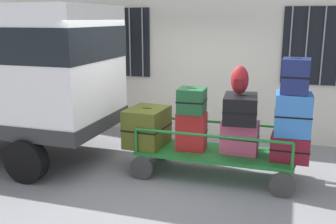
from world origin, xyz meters
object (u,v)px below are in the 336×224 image
object	(u,v)px
suitcase_left_bottom	(147,127)
suitcase_center_middle	(240,108)
suitcase_midright_top	(296,76)
suitcase_midleft_bottom	(191,131)
suitcase_midleft_middle	(192,100)
suitcase_center_bottom	(240,137)
luggage_cart	(214,156)
suitcase_midright_bottom	(290,147)
backpack	(240,80)
suitcase_midright_middle	(293,114)

from	to	relation	value
suitcase_left_bottom	suitcase_center_middle	size ratio (longest dim) A/B	1.07
suitcase_midright_top	suitcase_left_bottom	bearing A→B (deg)	-179.57
suitcase_left_bottom	suitcase_midleft_bottom	size ratio (longest dim) A/B	1.29
suitcase_midleft_middle	suitcase_center_bottom	world-z (taller)	suitcase_midleft_middle
luggage_cart	suitcase_midright_bottom	world-z (taller)	suitcase_midright_bottom
luggage_cart	suitcase_midleft_bottom	world-z (taller)	suitcase_midleft_bottom
suitcase_center_bottom	suitcase_center_middle	size ratio (longest dim) A/B	0.79
suitcase_midleft_bottom	suitcase_midleft_middle	xyz separation A→B (m)	(0.00, -0.00, 0.51)
suitcase_midleft_bottom	suitcase_center_middle	world-z (taller)	suitcase_center_middle
backpack	suitcase_midleft_middle	bearing A→B (deg)	-177.32
suitcase_midright_bottom	suitcase_left_bottom	bearing A→B (deg)	-179.89
luggage_cart	suitcase_center_middle	xyz separation A→B (m)	(0.39, -0.03, 0.82)
suitcase_midleft_bottom	backpack	world-z (taller)	backpack
luggage_cart	suitcase_midleft_middle	world-z (taller)	suitcase_midleft_middle
suitcase_midleft_middle	suitcase_midright_middle	world-z (taller)	suitcase_midright_middle
suitcase_midright_middle	suitcase_midright_top	xyz separation A→B (m)	(0.00, -0.03, 0.57)
suitcase_midright_bottom	suitcase_midright_top	world-z (taller)	suitcase_midright_top
suitcase_center_middle	suitcase_left_bottom	bearing A→B (deg)	179.24
suitcase_midleft_middle	backpack	xyz separation A→B (m)	(0.74, 0.03, 0.36)
suitcase_left_bottom	suitcase_center_middle	world-z (taller)	suitcase_center_middle
suitcase_midleft_middle	backpack	bearing A→B (deg)	2.68
suitcase_center_bottom	suitcase_center_middle	distance (m)	0.49
suitcase_midleft_bottom	suitcase_midright_top	distance (m)	1.83
suitcase_midleft_middle	suitcase_center_bottom	bearing A→B (deg)	3.95
suitcase_left_bottom	suitcase_midleft_middle	xyz separation A→B (m)	(0.77, -0.01, 0.51)
suitcase_midleft_bottom	suitcase_midright_bottom	world-z (taller)	suitcase_midleft_bottom
suitcase_left_bottom	suitcase_midleft_bottom	xyz separation A→B (m)	(0.77, -0.01, -0.01)
suitcase_midleft_bottom	suitcase_midright_middle	world-z (taller)	suitcase_midright_middle
suitcase_center_bottom	suitcase_center_middle	bearing A→B (deg)	-90.00
suitcase_center_bottom	suitcase_center_middle	xyz separation A→B (m)	(0.00, -0.06, 0.48)
suitcase_center_middle	backpack	xyz separation A→B (m)	(-0.04, 0.04, 0.43)
suitcase_center_middle	suitcase_midleft_middle	bearing A→B (deg)	179.28
suitcase_midright_bottom	suitcase_midright_middle	world-z (taller)	suitcase_midright_middle
luggage_cart	suitcase_midleft_bottom	size ratio (longest dim) A/B	4.07
luggage_cart	suitcase_center_bottom	size ratio (longest dim) A/B	4.27
suitcase_midleft_middle	suitcase_midright_middle	xyz separation A→B (m)	(1.55, 0.05, -0.11)
suitcase_midright_bottom	suitcase_center_middle	bearing A→B (deg)	-178.15
suitcase_center_bottom	suitcase_midright_middle	distance (m)	0.89
suitcase_midleft_bottom	backpack	bearing A→B (deg)	2.30
backpack	suitcase_center_bottom	bearing A→B (deg)	27.87
suitcase_midright_bottom	suitcase_midright_top	size ratio (longest dim) A/B	1.16
suitcase_midleft_bottom	suitcase_left_bottom	bearing A→B (deg)	179.56
suitcase_left_bottom	backpack	distance (m)	1.74
suitcase_midleft_middle	suitcase_center_middle	size ratio (longest dim) A/B	0.62
suitcase_left_bottom	suitcase_midleft_middle	bearing A→B (deg)	-0.80
suitcase_midleft_bottom	suitcase_midleft_middle	size ratio (longest dim) A/B	1.35
suitcase_midleft_middle	backpack	world-z (taller)	backpack
suitcase_center_middle	suitcase_midright_top	xyz separation A→B (m)	(0.77, 0.04, 0.54)
suitcase_left_bottom	suitcase_midright_bottom	size ratio (longest dim) A/B	1.37
suitcase_center_middle	suitcase_midright_top	size ratio (longest dim) A/B	1.48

